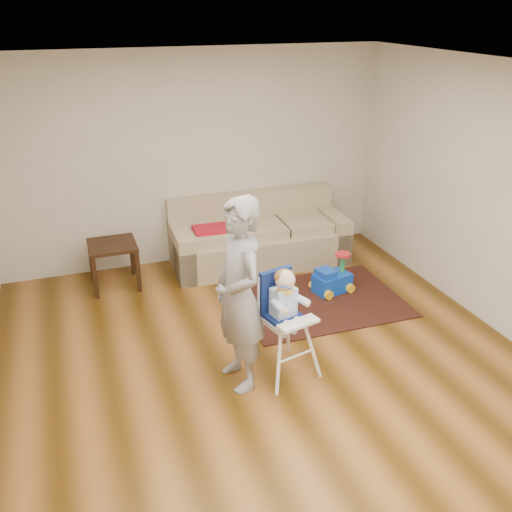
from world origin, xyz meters
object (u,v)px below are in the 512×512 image
object	(u,v)px
sofa	(259,231)
side_table	(114,265)
ride_on_toy	(333,273)
adult	(239,296)
toy_ball	(277,314)
high_chair	(284,325)

from	to	relation	value
sofa	side_table	bearing A→B (deg)	-175.97
ride_on_toy	adult	xyz separation A→B (m)	(-1.57, -1.28, 0.63)
toy_ball	sofa	bearing A→B (deg)	77.48
side_table	adult	bearing A→B (deg)	-70.25
ride_on_toy	toy_ball	distance (m)	0.97
ride_on_toy	adult	distance (m)	2.12
sofa	ride_on_toy	distance (m)	1.24
side_table	ride_on_toy	bearing A→B (deg)	-23.45
ride_on_toy	adult	world-z (taller)	adult
side_table	ride_on_toy	world-z (taller)	side_table
toy_ball	high_chair	size ratio (longest dim) A/B	0.14
toy_ball	ride_on_toy	bearing A→B (deg)	25.43
sofa	ride_on_toy	bearing A→B (deg)	-62.06
sofa	adult	xyz separation A→B (m)	(-1.04, -2.38, 0.44)
side_table	ride_on_toy	xyz separation A→B (m)	(2.40, -1.04, -0.03)
side_table	adult	world-z (taller)	adult
ride_on_toy	toy_ball	xyz separation A→B (m)	(-0.86, -0.41, -0.16)
sofa	side_table	size ratio (longest dim) A/B	4.14
toy_ball	adult	bearing A→B (deg)	-129.02
side_table	sofa	bearing A→B (deg)	1.75
side_table	toy_ball	distance (m)	2.13
toy_ball	high_chair	distance (m)	1.02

